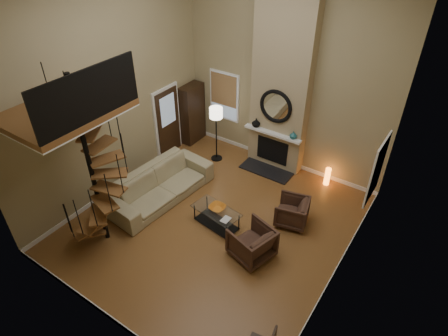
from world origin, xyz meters
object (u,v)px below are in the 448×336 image
Objects in this scene: armchair_far at (254,245)px; floor_lamp at (216,117)px; hutch at (192,113)px; armchair_near at (295,212)px; sofa at (161,184)px; coffee_table at (216,215)px; accent_lamp at (327,177)px.

floor_lamp is (-2.87, 2.68, 1.06)m from armchair_far.
floor_lamp is (1.25, -0.48, 0.46)m from hutch.
armchair_near is 0.87× the size of armchair_far.
coffee_table is (1.81, -0.06, -0.11)m from sofa.
armchair_near is 0.44× the size of floor_lamp.
armchair_near is at bearing -21.38° from hutch.
sofa is at bearing -81.87° from armchair_far.
sofa is 3.91× the size of armchair_near.
hutch is 3.47× the size of accent_lamp.
hutch is 2.99m from sofa.
sofa is at bearing -68.78° from hutch.
hutch is 2.49× the size of armchair_near.
armchair_far is at bearing -24.62° from armchair_near.
sofa is 3.49m from armchair_near.
coffee_table is at bearing -90.00° from armchair_far.
armchair_far is 3.37m from accent_lamp.
floor_lamp is (-3.15, 1.24, 1.06)m from armchair_near.
sofa is at bearing -86.84° from armchair_near.
floor_lamp reaches higher than armchair_near.
armchair_near is 1.87m from coffee_table.
accent_lamp is (3.41, 2.93, -0.15)m from sofa.
coffee_table is 0.73× the size of floor_lamp.
armchair_near is at bearing -21.55° from floor_lamp.
hutch is at bearing -125.17° from armchair_near.
sofa is at bearing 178.02° from coffee_table.
sofa is at bearing -94.81° from floor_lamp.
accent_lamp is at bearing 61.93° from coffee_table.
sofa is 2.37× the size of coffee_table.
hutch reaches higher than sofa.
coffee_table is at bearing -86.80° from sofa.
sofa reaches higher than accent_lamp.
sofa is 2.49m from floor_lamp.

